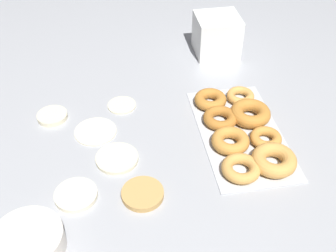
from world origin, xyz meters
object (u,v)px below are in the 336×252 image
Objects in this scene: pancake_0 at (95,131)px; donut_tray at (243,131)px; pancake_1 at (143,194)px; pancake_2 at (76,195)px; container_stack at (217,35)px; pancake_4 at (52,116)px; pancake_5 at (122,105)px; pancake_3 at (117,158)px; batter_bowl at (29,242)px.

pancake_0 is 0.41m from donut_tray.
pancake_2 is (0.02, 0.16, -0.00)m from pancake_1.
pancake_0 is at bearing 22.33° from pancake_1.
container_stack is at bearing -29.18° from pancake_1.
pancake_2 is (-0.22, 0.06, 0.00)m from pancake_0.
pancake_4 is at bearing 33.83° from pancake_1.
pancake_3 is at bearing 171.84° from pancake_5.
container_stack is at bearing -39.83° from batter_bowl.
pancake_3 is 0.23m from pancake_5.
pancake_3 is at bearing -156.60° from pancake_0.
pancake_3 is 0.62m from container_stack.
pancake_5 is at bearing -22.84° from pancake_2.
batter_bowl is at bearing 143.33° from pancake_2.
pancake_5 is (0.35, 0.02, -0.00)m from pancake_1.
donut_tray is at bearing -64.04° from batter_bowl.
batter_bowl is at bearing 175.94° from pancake_4.
donut_tray is at bearing -107.82° from pancake_4.
donut_tray reaches higher than pancake_5.
pancake_0 is 0.15m from pancake_4.
pancake_2 is 0.36m from pancake_5.
pancake_5 reaches higher than pancake_0.
container_stack reaches higher than pancake_1.
container_stack reaches higher than pancake_0.
pancake_5 is at bearing -27.12° from batter_bowl.
pancake_0 is 0.13m from pancake_3.
pancake_4 is 0.63m from container_stack.
pancake_1 is 0.70m from container_stack.
pancake_0 is at bearing -13.87° from pancake_2.
pancake_5 is at bearing -38.38° from pancake_0.
pancake_1 is 0.68× the size of batter_bowl.
container_stack reaches higher than pancake_3.
pancake_0 is 0.80× the size of container_stack.
pancake_3 is at bearing -40.83° from batter_bowl.
pancake_3 is at bearing -45.30° from pancake_2.
pancake_0 is 0.78× the size of batter_bowl.
pancake_1 is 0.28m from batter_bowl.
pancake_0 is 0.23m from pancake_2.
pancake_1 is 0.16m from pancake_2.
batter_bowl is (-0.44, 0.03, 0.02)m from pancake_4.
donut_tray is at bearing -120.82° from pancake_5.
batter_bowl is (-0.13, 0.10, 0.02)m from pancake_2.
pancake_5 is 0.44m from container_stack.
donut_tray reaches higher than pancake_2.
container_stack reaches higher than donut_tray.
container_stack is at bearing -5.03° from donut_tray.
pancake_5 is 0.58× the size of container_stack.
donut_tray reaches higher than pancake_1.
pancake_0 is 0.27m from pancake_1.
pancake_4 is at bearing 40.38° from pancake_3.
batter_bowl reaches higher than pancake_4.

